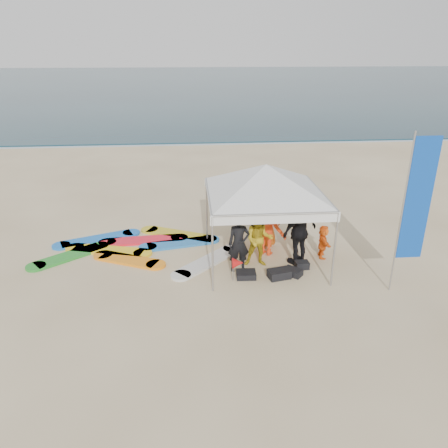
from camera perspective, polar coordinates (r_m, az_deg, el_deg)
name	(u,v)px	position (r m, az deg, el deg)	size (l,w,h in m)	color
ground	(228,320)	(9.82, 0.54, -12.41)	(120.00, 120.00, 0.00)	beige
ocean	(191,83)	(68.23, -4.28, 17.93)	(160.00, 84.00, 0.08)	#0C2633
shoreline_foam	(201,143)	(26.81, -3.06, 10.52)	(160.00, 1.20, 0.01)	silver
person_black_a	(239,243)	(11.40, 1.95, -2.54)	(0.57, 0.38, 1.58)	black
person_yellow	(259,239)	(11.70, 4.58, -1.99)	(0.75, 0.59, 1.55)	gold
person_orange_a	(268,227)	(12.35, 5.74, -0.39)	(1.07, 0.61, 1.65)	#FD4216
person_black_b	(300,231)	(11.89, 9.86, -0.93)	(1.11, 0.46, 1.90)	black
person_orange_b	(265,215)	(12.83, 5.31, 1.13)	(0.93, 0.61, 1.90)	#DE5C13
person_seated	(323,242)	(12.53, 12.80, -2.25)	(0.89, 0.28, 0.96)	orange
canopy_tent	(266,165)	(11.28, 5.55, 7.71)	(4.19, 4.19, 3.16)	#A5A5A8
feather_flag	(416,202)	(10.82, 23.82, 2.70)	(0.65, 0.04, 3.91)	#A5A5A8
marker_pennant	(238,263)	(11.04, 1.81, -5.13)	(0.28, 0.28, 0.64)	#A5A5A8
gear_pile	(277,272)	(11.53, 6.93, -6.27)	(2.01, 0.83, 0.22)	black
surfboard_spread	(140,247)	(13.15, -10.93, -3.01)	(5.75, 3.53, 0.07)	blue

